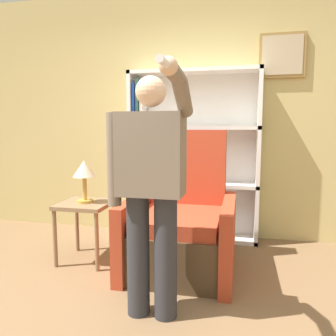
% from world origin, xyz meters
% --- Properties ---
extents(ground_plane, '(14.00, 14.00, 0.00)m').
position_xyz_m(ground_plane, '(0.00, 0.00, 0.00)').
color(ground_plane, brown).
extents(wall_back, '(8.00, 0.11, 2.80)m').
position_xyz_m(wall_back, '(0.01, 2.03, 1.40)').
color(wall_back, tan).
rests_on(wall_back, ground_plane).
extents(bookcase, '(1.44, 0.28, 1.87)m').
position_xyz_m(bookcase, '(0.08, 1.87, 0.89)').
color(bookcase, white).
rests_on(bookcase, ground_plane).
extents(armchair, '(0.92, 0.94, 1.23)m').
position_xyz_m(armchair, '(0.24, 1.05, 0.37)').
color(armchair, '#4C3823').
rests_on(armchair, ground_plane).
extents(person_standing, '(0.56, 0.78, 1.57)m').
position_xyz_m(person_standing, '(0.18, 0.23, 0.89)').
color(person_standing, '#2D2D33').
rests_on(person_standing, ground_plane).
extents(side_table, '(0.46, 0.46, 0.56)m').
position_xyz_m(side_table, '(-0.67, 1.00, 0.47)').
color(side_table, '#846647').
rests_on(side_table, ground_plane).
extents(table_lamp, '(0.21, 0.21, 0.39)m').
position_xyz_m(table_lamp, '(-0.67, 1.00, 0.85)').
color(table_lamp, gold).
rests_on(table_lamp, side_table).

